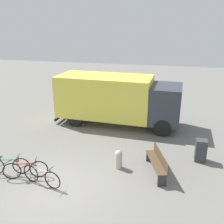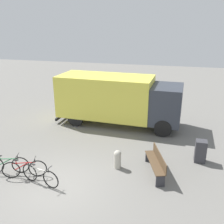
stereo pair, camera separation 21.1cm
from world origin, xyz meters
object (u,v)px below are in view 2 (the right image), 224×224
object	(u,v)px
bicycle_far	(40,175)
bollard_near_bench	(118,158)
bicycle_middle	(24,169)
park_bench	(157,162)
bicycle_near	(8,165)
delivery_truck	(117,98)
utility_box	(200,151)

from	to	relation	value
bicycle_far	bollard_near_bench	bearing A→B (deg)	47.76
bollard_near_bench	bicycle_middle	bearing A→B (deg)	-154.55
park_bench	bicycle_near	world-z (taller)	park_bench
delivery_truck	utility_box	xyz separation A→B (m)	(4.60, -3.41, -1.12)
bicycle_middle	bollard_near_bench	distance (m)	3.74
park_bench	bollard_near_bench	bearing A→B (deg)	71.33
delivery_truck	bicycle_near	xyz separation A→B (m)	(-2.98, -6.36, -1.24)
park_bench	bollard_near_bench	xyz separation A→B (m)	(-1.61, -0.02, -0.08)
park_bench	utility_box	xyz separation A→B (m)	(1.77, 1.42, -0.02)
bicycle_near	bicycle_far	world-z (taller)	same
park_bench	bicycle_far	size ratio (longest dim) A/B	1.15
park_bench	utility_box	world-z (taller)	utility_box
bicycle_middle	utility_box	world-z (taller)	utility_box
park_bench	bollard_near_bench	world-z (taller)	park_bench
delivery_truck	bicycle_near	distance (m)	7.13
utility_box	bicycle_middle	bearing A→B (deg)	-155.68
delivery_truck	bicycle_far	xyz separation A→B (m)	(-1.33, -6.71, -1.24)
bicycle_far	bollard_near_bench	size ratio (longest dim) A/B	2.10
delivery_truck	bicycle_far	distance (m)	6.95
delivery_truck	bollard_near_bench	world-z (taller)	delivery_truck
delivery_truck	bollard_near_bench	size ratio (longest dim) A/B	9.05
delivery_truck	utility_box	size ratio (longest dim) A/B	7.37
bicycle_middle	delivery_truck	bearing A→B (deg)	49.99
bicycle_far	bollard_near_bench	xyz separation A→B (m)	(2.55, 1.86, 0.06)
bicycle_middle	bicycle_far	bearing A→B (deg)	-38.44
utility_box	bollard_near_bench	bearing A→B (deg)	-156.83
bicycle_far	utility_box	xyz separation A→B (m)	(5.92, 3.30, 0.12)
bicycle_far	utility_box	distance (m)	6.78
delivery_truck	bicycle_far	bearing A→B (deg)	-99.17
bicycle_far	delivery_truck	bearing A→B (deg)	90.50
park_bench	bicycle_middle	distance (m)	5.24
bicycle_middle	bollard_near_bench	world-z (taller)	bollard_near_bench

